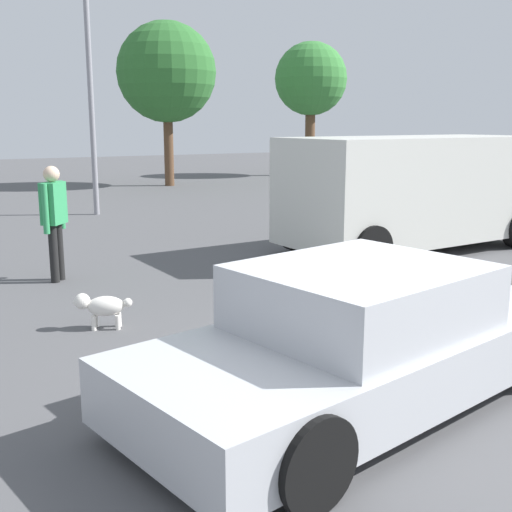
{
  "coord_description": "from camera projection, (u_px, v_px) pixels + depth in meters",
  "views": [
    {
      "loc": [
        -3.47,
        -3.96,
        2.37
      ],
      "look_at": [
        -0.15,
        2.14,
        0.9
      ],
      "focal_mm": 44.74,
      "sensor_mm": 36.0,
      "label": 1
    }
  ],
  "objects": [
    {
      "name": "ground_plane",
      "position": [
        390.0,
        401.0,
        5.52
      ],
      "size": [
        80.0,
        80.0,
        0.0
      ],
      "primitive_type": "plane",
      "color": "#515154"
    },
    {
      "name": "sedan_foreground",
      "position": [
        365.0,
        338.0,
        5.43
      ],
      "size": [
        4.71,
        2.64,
        1.21
      ],
      "rotation": [
        0.0,
        0.0,
        0.21
      ],
      "color": "#B7BABF",
      "rests_on": "ground_plane"
    },
    {
      "name": "dog",
      "position": [
        102.0,
        306.0,
        7.39
      ],
      "size": [
        0.63,
        0.39,
        0.43
      ],
      "rotation": [
        0.0,
        0.0,
        2.74
      ],
      "color": "white",
      "rests_on": "ground_plane"
    },
    {
      "name": "van_white",
      "position": [
        412.0,
        189.0,
        11.84
      ],
      "size": [
        5.1,
        2.52,
        2.1
      ],
      "rotation": [
        0.0,
        0.0,
        3.2
      ],
      "color": "silver",
      "rests_on": "ground_plane"
    },
    {
      "name": "pedestrian",
      "position": [
        54.0,
        213.0,
        9.46
      ],
      "size": [
        0.44,
        0.46,
        1.73
      ],
      "rotation": [
        0.0,
        0.0,
        5.6
      ],
      "color": "black",
      "rests_on": "ground_plane"
    },
    {
      "name": "light_post_near",
      "position": [
        87.0,
        16.0,
        15.58
      ],
      "size": [
        0.44,
        0.44,
        7.36
      ],
      "color": "gray",
      "rests_on": "ground_plane"
    },
    {
      "name": "tree_back_left",
      "position": [
        167.0,
        73.0,
        23.22
      ],
      "size": [
        3.62,
        3.62,
        5.95
      ],
      "color": "brown",
      "rests_on": "ground_plane"
    },
    {
      "name": "tree_back_center",
      "position": [
        311.0,
        80.0,
        27.85
      ],
      "size": [
        3.16,
        3.16,
        5.79
      ],
      "color": "brown",
      "rests_on": "ground_plane"
    }
  ]
}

